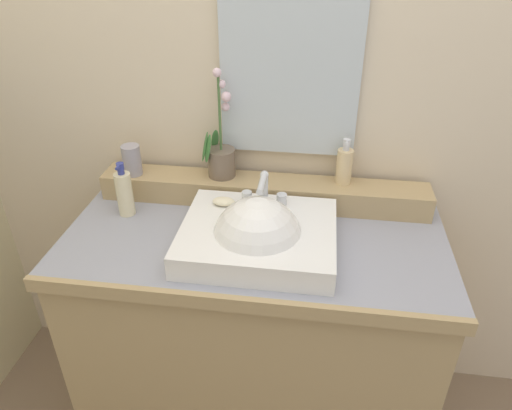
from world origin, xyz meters
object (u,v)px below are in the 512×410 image
sink_basin (258,239)px  potted_plant (221,154)px  soap_dispenser (344,165)px  soap_bar (224,201)px  tumbler_cup (132,160)px  lotion_bottle (124,193)px

sink_basin → potted_plant: 0.36m
sink_basin → soap_dispenser: soap_dispenser is taller
sink_basin → soap_bar: size_ratio=6.44×
soap_dispenser → tumbler_cup: 0.72m
soap_bar → lotion_bottle: lotion_bottle is taller
soap_dispenser → sink_basin: bearing=-129.6°
sink_basin → soap_dispenser: (0.25, 0.30, 0.11)m
soap_bar → sink_basin: bearing=-43.0°
tumbler_cup → potted_plant: bearing=6.2°
soap_bar → lotion_bottle: size_ratio=0.38×
potted_plant → tumbler_cup: bearing=-173.8°
soap_bar → tumbler_cup: size_ratio=0.67×
potted_plant → soap_dispenser: 0.41m
soap_bar → tumbler_cup: (-0.35, 0.14, 0.05)m
soap_dispenser → soap_bar: bearing=-153.9°
soap_bar → lotion_bottle: bearing=176.4°
soap_bar → tumbler_cup: bearing=157.7°
soap_dispenser → tumbler_cup: size_ratio=1.48×
soap_dispenser → tumbler_cup: bearing=-176.9°
soap_dispenser → tumbler_cup: (-0.72, -0.04, -0.01)m
soap_dispenser → lotion_bottle: bearing=-167.2°
tumbler_cup → lotion_bottle: size_ratio=0.57×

